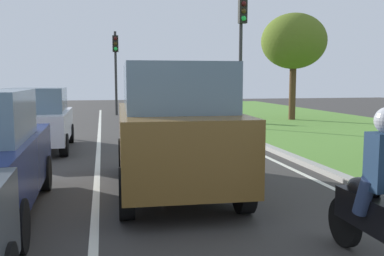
{
  "coord_description": "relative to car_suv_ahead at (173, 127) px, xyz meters",
  "views": [
    {
      "loc": [
        -0.55,
        1.17,
        2.01
      ],
      "look_at": [
        0.91,
        8.17,
        1.2
      ],
      "focal_mm": 40.13,
      "sensor_mm": 36.0,
      "label": 1
    }
  ],
  "objects": [
    {
      "name": "traffic_light_far_median",
      "position": [
        -0.47,
        16.94,
        1.99
      ],
      "size": [
        0.32,
        0.5,
        4.67
      ],
      "color": "#2D2D2D",
      "rests_on": "ground"
    },
    {
      "name": "car_hatchback_far",
      "position": [
        -3.02,
        5.22,
        -0.28
      ],
      "size": [
        1.76,
        3.72,
        1.78
      ],
      "rotation": [
        0.0,
        0.0,
        0.01
      ],
      "color": "silver",
      "rests_on": "ground"
    },
    {
      "name": "car_suv_ahead",
      "position": [
        0.0,
        0.0,
        0.0
      ],
      "size": [
        2.1,
        4.56,
        2.28
      ],
      "rotation": [
        0.0,
        0.0,
        -0.04
      ],
      "color": "brown",
      "rests_on": "ground"
    },
    {
      "name": "traffic_light_near_right",
      "position": [
        4.24,
        9.0,
        2.44
      ],
      "size": [
        0.32,
        0.5,
        5.35
      ],
      "color": "#2D2D2D",
      "rests_on": "ground"
    },
    {
      "name": "lane_line_right_edge",
      "position": [
        2.92,
        5.28,
        -1.16
      ],
      "size": [
        0.12,
        32.0,
        0.01
      ],
      "primitive_type": "cube",
      "color": "silver",
      "rests_on": "ground"
    },
    {
      "name": "tree_roadside_far",
      "position": [
        7.84,
        11.94,
        2.65
      ],
      "size": [
        3.12,
        3.12,
        5.17
      ],
      "color": "#4C331E",
      "rests_on": "ground"
    },
    {
      "name": "grass_verge_right",
      "position": [
        7.82,
        5.28,
        -1.14
      ],
      "size": [
        9.0,
        48.0,
        0.06
      ],
      "primitive_type": "cube",
      "color": "#548433",
      "rests_on": "ground"
    },
    {
      "name": "ground_plane",
      "position": [
        -0.68,
        5.28,
        -1.17
      ],
      "size": [
        60.0,
        60.0,
        0.0
      ],
      "primitive_type": "plane",
      "color": "#383533"
    },
    {
      "name": "curb_right",
      "position": [
        3.42,
        5.28,
        -1.11
      ],
      "size": [
        0.24,
        48.0,
        0.12
      ],
      "primitive_type": "cube",
      "color": "#9E9B93",
      "rests_on": "ground"
    },
    {
      "name": "lane_line_center",
      "position": [
        -1.38,
        5.28,
        -1.16
      ],
      "size": [
        0.12,
        32.0,
        0.01
      ],
      "primitive_type": "cube",
      "color": "silver",
      "rests_on": "ground"
    }
  ]
}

